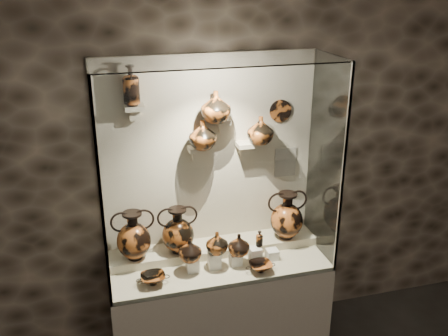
# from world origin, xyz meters

# --- Properties ---
(wall_back) EXTENTS (5.00, 0.02, 3.20)m
(wall_back) POSITION_xyz_m (0.00, 2.50, 1.60)
(wall_back) COLOR black
(wall_back) RESTS_ON ground
(plinth) EXTENTS (1.70, 0.60, 0.80)m
(plinth) POSITION_xyz_m (0.00, 2.18, 0.40)
(plinth) COLOR beige
(plinth) RESTS_ON floor
(front_tier) EXTENTS (1.68, 0.58, 0.03)m
(front_tier) POSITION_xyz_m (0.00, 2.18, 0.82)
(front_tier) COLOR #C4B898
(front_tier) RESTS_ON plinth
(rear_tier) EXTENTS (1.70, 0.25, 0.10)m
(rear_tier) POSITION_xyz_m (0.00, 2.35, 0.85)
(rear_tier) COLOR #C4B898
(rear_tier) RESTS_ON plinth
(back_panel) EXTENTS (1.70, 0.03, 1.60)m
(back_panel) POSITION_xyz_m (0.00, 2.50, 1.60)
(back_panel) COLOR beige
(back_panel) RESTS_ON plinth
(glass_front) EXTENTS (1.70, 0.01, 1.60)m
(glass_front) POSITION_xyz_m (0.00, 1.88, 1.60)
(glass_front) COLOR white
(glass_front) RESTS_ON plinth
(glass_left) EXTENTS (0.01, 0.60, 1.60)m
(glass_left) POSITION_xyz_m (-0.85, 2.18, 1.60)
(glass_left) COLOR white
(glass_left) RESTS_ON plinth
(glass_right) EXTENTS (0.01, 0.60, 1.60)m
(glass_right) POSITION_xyz_m (0.85, 2.18, 1.60)
(glass_right) COLOR white
(glass_right) RESTS_ON plinth
(glass_top) EXTENTS (1.70, 0.60, 0.01)m
(glass_top) POSITION_xyz_m (0.00, 2.18, 2.40)
(glass_top) COLOR white
(glass_top) RESTS_ON back_panel
(frame_post_left) EXTENTS (0.02, 0.02, 1.60)m
(frame_post_left) POSITION_xyz_m (-0.84, 1.89, 1.60)
(frame_post_left) COLOR gray
(frame_post_left) RESTS_ON plinth
(frame_post_right) EXTENTS (0.02, 0.02, 1.60)m
(frame_post_right) POSITION_xyz_m (0.84, 1.89, 1.60)
(frame_post_right) COLOR gray
(frame_post_right) RESTS_ON plinth
(pedestal_a) EXTENTS (0.09, 0.09, 0.10)m
(pedestal_a) POSITION_xyz_m (-0.22, 2.13, 0.88)
(pedestal_a) COLOR white
(pedestal_a) RESTS_ON front_tier
(pedestal_b) EXTENTS (0.09, 0.09, 0.13)m
(pedestal_b) POSITION_xyz_m (-0.05, 2.13, 0.90)
(pedestal_b) COLOR white
(pedestal_b) RESTS_ON front_tier
(pedestal_c) EXTENTS (0.09, 0.09, 0.09)m
(pedestal_c) POSITION_xyz_m (0.12, 2.13, 0.88)
(pedestal_c) COLOR white
(pedestal_c) RESTS_ON front_tier
(pedestal_d) EXTENTS (0.09, 0.09, 0.12)m
(pedestal_d) POSITION_xyz_m (0.28, 2.13, 0.89)
(pedestal_d) COLOR white
(pedestal_d) RESTS_ON front_tier
(pedestal_e) EXTENTS (0.09, 0.09, 0.08)m
(pedestal_e) POSITION_xyz_m (0.42, 2.13, 0.87)
(pedestal_e) COLOR white
(pedestal_e) RESTS_ON front_tier
(bracket_ul) EXTENTS (0.14, 0.12, 0.04)m
(bracket_ul) POSITION_xyz_m (-0.55, 2.42, 2.05)
(bracket_ul) COLOR beige
(bracket_ul) RESTS_ON back_panel
(bracket_ca) EXTENTS (0.14, 0.12, 0.04)m
(bracket_ca) POSITION_xyz_m (-0.10, 2.42, 1.70)
(bracket_ca) COLOR beige
(bracket_ca) RESTS_ON back_panel
(bracket_cb) EXTENTS (0.10, 0.12, 0.04)m
(bracket_cb) POSITION_xyz_m (0.10, 2.42, 1.90)
(bracket_cb) COLOR beige
(bracket_cb) RESTS_ON back_panel
(bracket_cc) EXTENTS (0.14, 0.12, 0.04)m
(bracket_cc) POSITION_xyz_m (0.28, 2.42, 1.70)
(bracket_cc) COLOR beige
(bracket_cc) RESTS_ON back_panel
(amphora_left) EXTENTS (0.38, 0.38, 0.39)m
(amphora_left) POSITION_xyz_m (-0.63, 2.31, 1.09)
(amphora_left) COLOR #A5521F
(amphora_left) RESTS_ON rear_tier
(amphora_mid) EXTENTS (0.38, 0.38, 0.37)m
(amphora_mid) POSITION_xyz_m (-0.29, 2.32, 1.09)
(amphora_mid) COLOR #94491A
(amphora_mid) RESTS_ON rear_tier
(amphora_right) EXTENTS (0.40, 0.40, 0.40)m
(amphora_right) POSITION_xyz_m (0.61, 2.31, 1.10)
(amphora_right) COLOR #A5521F
(amphora_right) RESTS_ON rear_tier
(jug_a) EXTENTS (0.23, 0.23, 0.18)m
(jug_a) POSITION_xyz_m (-0.24, 2.12, 1.02)
(jug_a) COLOR #A5521F
(jug_a) RESTS_ON pedestal_a
(jug_b) EXTENTS (0.22, 0.22, 0.18)m
(jug_b) POSITION_xyz_m (-0.03, 2.12, 1.05)
(jug_b) COLOR #94491A
(jug_b) RESTS_ON pedestal_b
(jug_c) EXTENTS (0.22, 0.22, 0.18)m
(jug_c) POSITION_xyz_m (0.14, 2.11, 1.01)
(jug_c) COLOR #A5521F
(jug_c) RESTS_ON pedestal_c
(lekythos_small) EXTENTS (0.07, 0.07, 0.15)m
(lekythos_small) POSITION_xyz_m (0.32, 2.15, 1.02)
(lekythos_small) COLOR #94491A
(lekythos_small) RESTS_ON pedestal_d
(kylix_left) EXTENTS (0.27, 0.24, 0.09)m
(kylix_left) POSITION_xyz_m (-0.53, 2.04, 0.88)
(kylix_left) COLOR #94491A
(kylix_left) RESTS_ON front_tier
(kylix_right) EXTENTS (0.26, 0.23, 0.09)m
(kylix_right) POSITION_xyz_m (0.27, 1.98, 0.87)
(kylix_right) COLOR #A5521F
(kylix_right) RESTS_ON front_tier
(lekythos_tall) EXTENTS (0.17, 0.17, 0.32)m
(lekythos_tall) POSITION_xyz_m (-0.56, 2.41, 2.23)
(lekythos_tall) COLOR #A5521F
(lekythos_tall) RESTS_ON bracket_ul
(ovoid_vase_a) EXTENTS (0.27, 0.27, 0.22)m
(ovoid_vase_a) POSITION_xyz_m (-0.07, 2.37, 1.83)
(ovoid_vase_a) COLOR #94491A
(ovoid_vase_a) RESTS_ON bracket_ca
(ovoid_vase_b) EXTENTS (0.24, 0.24, 0.23)m
(ovoid_vase_b) POSITION_xyz_m (0.03, 2.36, 2.03)
(ovoid_vase_b) COLOR #94491A
(ovoid_vase_b) RESTS_ON bracket_cb
(ovoid_vase_c) EXTENTS (0.23, 0.23, 0.21)m
(ovoid_vase_c) POSITION_xyz_m (0.38, 2.37, 1.82)
(ovoid_vase_c) COLOR #94491A
(ovoid_vase_c) RESTS_ON bracket_cc
(wall_plate) EXTENTS (0.18, 0.02, 0.18)m
(wall_plate) POSITION_xyz_m (0.58, 2.47, 1.94)
(wall_plate) COLOR #9D501F
(wall_plate) RESTS_ON back_panel
(info_placard) EXTENTS (0.18, 0.01, 0.24)m
(info_placard) POSITION_xyz_m (0.64, 2.47, 1.50)
(info_placard) COLOR beige
(info_placard) RESTS_ON back_panel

